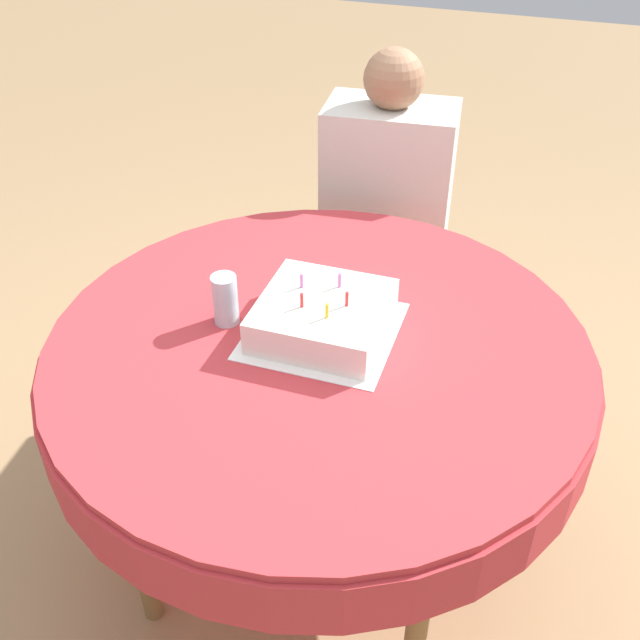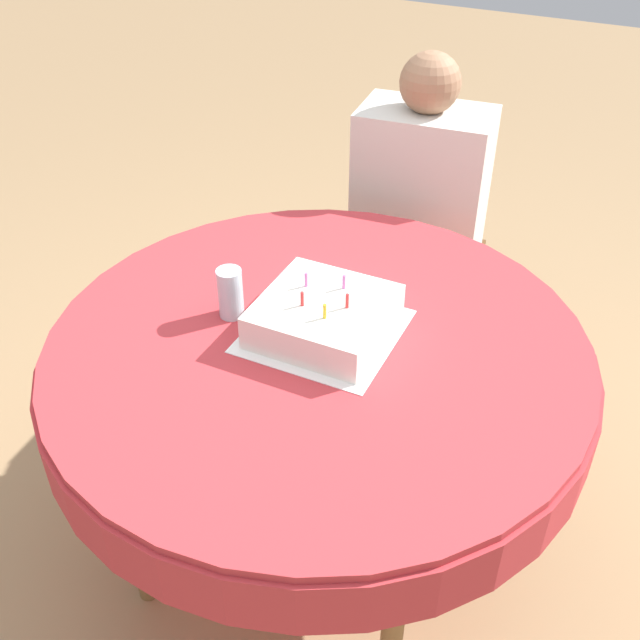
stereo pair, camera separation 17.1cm
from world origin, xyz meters
name	(u,v)px [view 2 (the right image)]	position (x,y,z in m)	size (l,w,h in m)	color
ground_plane	(318,544)	(0.00, 0.00, 0.00)	(12.00, 12.00, 0.00)	#A37F56
dining_table	(318,369)	(0.00, 0.00, 0.67)	(1.29, 1.29, 0.76)	#BC3338
chair	(420,244)	(-0.07, 0.97, 0.48)	(0.45, 0.45, 0.86)	brown
person	(419,198)	(-0.06, 0.88, 0.70)	(0.43, 0.37, 1.17)	#9E7051
napkin	(325,331)	(0.00, 0.04, 0.76)	(0.34, 0.34, 0.00)	white
birthday_cake	(325,316)	(0.00, 0.04, 0.80)	(0.29, 0.29, 0.12)	white
drinking_glass	(231,292)	(-0.23, 0.00, 0.82)	(0.06, 0.06, 0.13)	silver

